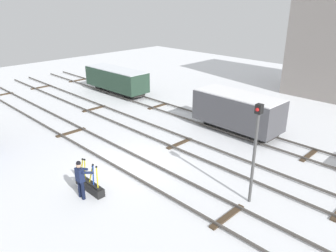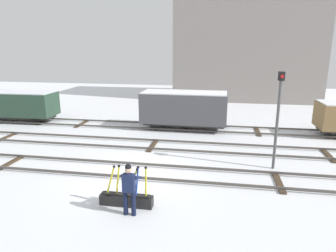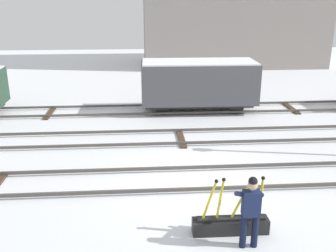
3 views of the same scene
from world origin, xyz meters
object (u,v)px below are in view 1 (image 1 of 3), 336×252
at_px(signal_post, 255,145).
at_px(freight_car_near_switch, 237,111).
at_px(switch_lever_frame, 90,185).
at_px(freight_car_far_end, 116,79).
at_px(rail_worker, 81,177).

xyz_separation_m(signal_post, freight_car_near_switch, (-4.66, 5.88, -1.16)).
bearing_deg(switch_lever_frame, freight_car_far_end, 139.37).
bearing_deg(switch_lever_frame, freight_car_near_switch, 86.37).
relative_size(switch_lever_frame, rail_worker, 1.04).
bearing_deg(freight_car_near_switch, freight_car_far_end, -179.02).
height_order(freight_car_near_switch, freight_car_far_end, freight_car_near_switch).
bearing_deg(signal_post, freight_car_far_end, 160.86).
xyz_separation_m(freight_car_near_switch, freight_car_far_end, (-12.29, -0.00, -0.13)).
distance_m(signal_post, freight_car_near_switch, 7.60).
height_order(switch_lever_frame, signal_post, signal_post).
bearing_deg(switch_lever_frame, signal_post, 38.31).
xyz_separation_m(rail_worker, signal_post, (5.09, 4.72, 1.58)).
height_order(rail_worker, signal_post, signal_post).
bearing_deg(freight_car_far_end, rail_worker, -43.14).
xyz_separation_m(rail_worker, freight_car_near_switch, (0.42, 10.60, 0.42)).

